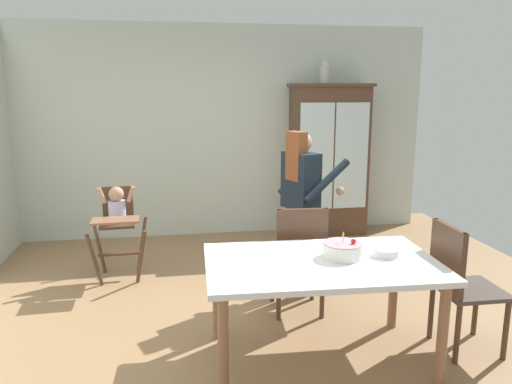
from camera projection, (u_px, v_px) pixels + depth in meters
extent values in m
plane|color=#93704C|center=(261.00, 320.00, 4.13)|extent=(6.24, 6.24, 0.00)
cube|color=beige|center=(225.00, 132.00, 6.39)|extent=(5.32, 0.06, 2.70)
cube|color=#4C3323|center=(328.00, 162.00, 6.44)|extent=(0.97, 0.42, 1.93)
cube|color=#4C3323|center=(331.00, 85.00, 6.23)|extent=(1.03, 0.48, 0.04)
cube|color=silver|center=(317.00, 157.00, 6.17)|extent=(0.44, 0.01, 1.35)
cube|color=silver|center=(351.00, 156.00, 6.25)|extent=(0.44, 0.01, 1.35)
cube|color=#4C3323|center=(329.00, 154.00, 6.42)|extent=(0.89, 0.36, 0.02)
cylinder|color=#B2B7B2|center=(324.00, 74.00, 6.19)|extent=(0.13, 0.13, 0.22)
cylinder|color=#B2B7B2|center=(325.00, 63.00, 6.16)|extent=(0.07, 0.07, 0.05)
cylinder|color=#4C3323|center=(95.00, 260.00, 4.74)|extent=(0.13, 0.14, 0.56)
cylinder|color=#4C3323|center=(141.00, 257.00, 4.83)|extent=(0.14, 0.13, 0.56)
cylinder|color=#4C3323|center=(99.00, 246.00, 5.16)|extent=(0.14, 0.13, 0.56)
cylinder|color=#4C3323|center=(142.00, 243.00, 5.25)|extent=(0.13, 0.14, 0.56)
cube|color=#4C3323|center=(120.00, 254.00, 5.00)|extent=(0.42, 0.05, 0.02)
cube|color=#4C3323|center=(118.00, 224.00, 4.94)|extent=(0.35, 0.35, 0.02)
cube|color=#4C3323|center=(118.00, 203.00, 5.05)|extent=(0.31, 0.04, 0.34)
cube|color=brown|center=(115.00, 220.00, 4.66)|extent=(0.45, 0.26, 0.02)
cylinder|color=#B2ADD1|center=(117.00, 211.00, 4.93)|extent=(0.17, 0.17, 0.22)
sphere|color=tan|center=(116.00, 194.00, 4.89)|extent=(0.15, 0.15, 0.15)
cylinder|color=tan|center=(102.00, 195.00, 4.87)|extent=(0.10, 0.05, 0.17)
cylinder|color=tan|center=(131.00, 194.00, 4.92)|extent=(0.10, 0.05, 0.17)
cylinder|color=#33425B|center=(305.00, 253.00, 4.54)|extent=(0.11, 0.11, 0.82)
cylinder|color=#33425B|center=(294.00, 248.00, 4.68)|extent=(0.11, 0.11, 0.82)
cube|color=#19232D|center=(301.00, 181.00, 4.47)|extent=(0.32, 0.41, 0.52)
cube|color=white|center=(310.00, 180.00, 4.53)|extent=(0.03, 0.06, 0.49)
sphere|color=tan|center=(302.00, 142.00, 4.40)|extent=(0.19, 0.19, 0.19)
cube|color=brown|center=(296.00, 156.00, 4.40)|extent=(0.17, 0.22, 0.44)
cylinder|color=#19232D|center=(327.00, 181.00, 4.37)|extent=(0.48, 0.24, 0.37)
sphere|color=tan|center=(340.00, 191.00, 4.48)|extent=(0.08, 0.08, 0.08)
cylinder|color=#19232D|center=(300.00, 174.00, 4.71)|extent=(0.48, 0.24, 0.37)
sphere|color=tan|center=(313.00, 184.00, 4.81)|extent=(0.08, 0.08, 0.08)
cube|color=silver|center=(322.00, 263.00, 3.40)|extent=(1.64, 1.04, 0.04)
cylinder|color=brown|center=(223.00, 348.00, 3.00)|extent=(0.07, 0.07, 0.70)
cylinder|color=brown|center=(443.00, 334.00, 3.17)|extent=(0.07, 0.07, 0.70)
cylinder|color=brown|center=(217.00, 295.00, 3.77)|extent=(0.07, 0.07, 0.70)
cylinder|color=brown|center=(394.00, 286.00, 3.95)|extent=(0.07, 0.07, 0.70)
cylinder|color=white|center=(343.00, 251.00, 3.45)|extent=(0.28, 0.28, 0.10)
cylinder|color=pink|center=(343.00, 243.00, 3.44)|extent=(0.27, 0.27, 0.01)
cylinder|color=#F2E5CC|center=(343.00, 239.00, 3.43)|extent=(0.01, 0.01, 0.06)
cone|color=yellow|center=(343.00, 233.00, 3.42)|extent=(0.02, 0.02, 0.02)
sphere|color=red|center=(353.00, 241.00, 3.41)|extent=(0.04, 0.04, 0.04)
cylinder|color=silver|center=(386.00, 252.00, 3.48)|extent=(0.18, 0.18, 0.05)
cylinder|color=#4C3323|center=(312.00, 276.00, 4.48)|extent=(0.04, 0.04, 0.45)
cylinder|color=#4C3323|center=(272.00, 278.00, 4.44)|extent=(0.04, 0.04, 0.45)
cylinder|color=#4C3323|center=(322.00, 293.00, 4.12)|extent=(0.04, 0.04, 0.45)
cylinder|color=#4C3323|center=(279.00, 295.00, 4.08)|extent=(0.04, 0.04, 0.45)
cube|color=#473D38|center=(297.00, 259.00, 4.23)|extent=(0.46, 0.46, 0.03)
cube|color=#4C3323|center=(302.00, 238.00, 3.99)|extent=(0.42, 0.06, 0.48)
cylinder|color=#4C3323|center=(325.00, 237.00, 4.01)|extent=(0.03, 0.03, 0.48)
cylinder|color=#4C3323|center=(279.00, 238.00, 3.96)|extent=(0.03, 0.03, 0.48)
cylinder|color=#4C3323|center=(506.00, 330.00, 3.48)|extent=(0.04, 0.04, 0.45)
cylinder|color=#4C3323|center=(476.00, 308.00, 3.84)|extent=(0.04, 0.04, 0.45)
cylinder|color=#4C3323|center=(457.00, 334.00, 3.43)|extent=(0.04, 0.04, 0.45)
cylinder|color=#4C3323|center=(431.00, 311.00, 3.79)|extent=(0.04, 0.04, 0.45)
cube|color=#473D38|center=(470.00, 290.00, 3.59)|extent=(0.45, 0.45, 0.03)
cube|color=#4C3323|center=(447.00, 258.00, 3.51)|extent=(0.05, 0.42, 0.48)
cylinder|color=#4C3323|center=(462.00, 267.00, 3.32)|extent=(0.03, 0.03, 0.48)
cylinder|color=#4C3323|center=(434.00, 249.00, 3.69)|extent=(0.03, 0.03, 0.48)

